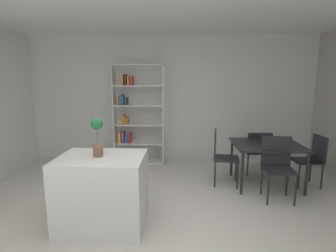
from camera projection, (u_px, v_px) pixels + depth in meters
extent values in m
plane|color=beige|center=(142.00, 232.00, 3.18)|extent=(9.70, 9.70, 0.00)
cube|color=silver|center=(160.00, 99.00, 5.99)|extent=(7.05, 0.06, 2.81)
cube|color=silver|center=(103.00, 191.00, 3.27)|extent=(1.05, 0.80, 0.91)
cylinder|color=brown|center=(98.00, 151.00, 3.19)|extent=(0.12, 0.12, 0.14)
cylinder|color=#476633|center=(97.00, 137.00, 3.16)|extent=(0.01, 0.01, 0.22)
sphere|color=#226639|center=(97.00, 124.00, 3.13)|extent=(0.15, 0.15, 0.15)
cube|color=white|center=(115.00, 115.00, 5.72)|extent=(0.02, 0.31, 2.16)
cube|color=white|center=(163.00, 115.00, 5.68)|extent=(0.02, 0.31, 2.16)
cube|color=white|center=(138.00, 65.00, 5.51)|extent=(1.10, 0.31, 0.02)
cube|color=white|center=(140.00, 161.00, 5.89)|extent=(1.10, 0.31, 0.02)
cube|color=white|center=(140.00, 143.00, 5.81)|extent=(1.06, 0.31, 0.02)
cube|color=white|center=(139.00, 124.00, 5.74)|extent=(1.06, 0.31, 0.02)
cube|color=white|center=(139.00, 105.00, 5.66)|extent=(1.06, 0.31, 0.02)
cube|color=white|center=(138.00, 86.00, 5.59)|extent=(1.06, 0.31, 0.02)
cube|color=gold|center=(120.00, 137.00, 5.81)|extent=(0.06, 0.25, 0.24)
cube|color=#8E4793|center=(124.00, 137.00, 5.80)|extent=(0.05, 0.25, 0.25)
cube|color=#2D6BAD|center=(127.00, 139.00, 5.81)|extent=(0.05, 0.25, 0.17)
cube|color=red|center=(130.00, 138.00, 5.80)|extent=(0.04, 0.25, 0.21)
cube|color=orange|center=(124.00, 119.00, 5.73)|extent=(0.05, 0.25, 0.20)
cube|color=orange|center=(127.00, 121.00, 5.73)|extent=(0.05, 0.25, 0.14)
cube|color=orange|center=(119.00, 100.00, 5.66)|extent=(0.04, 0.25, 0.20)
cube|color=#2D6BAD|center=(121.00, 100.00, 5.66)|extent=(0.04, 0.25, 0.22)
cube|color=#2D6BAD|center=(123.00, 100.00, 5.66)|extent=(0.03, 0.25, 0.20)
cube|color=#38383D|center=(126.00, 101.00, 5.66)|extent=(0.04, 0.25, 0.16)
cube|color=orange|center=(123.00, 80.00, 5.58)|extent=(0.05, 0.25, 0.22)
cube|color=#38383D|center=(126.00, 80.00, 5.58)|extent=(0.03, 0.25, 0.23)
cube|color=gold|center=(129.00, 81.00, 5.58)|extent=(0.03, 0.25, 0.20)
cube|color=red|center=(132.00, 81.00, 5.58)|extent=(0.05, 0.25, 0.19)
cube|color=#232328|center=(267.00, 145.00, 4.49)|extent=(1.14, 0.97, 0.03)
cylinder|color=#232328|center=(242.00, 173.00, 4.16)|extent=(0.04, 0.04, 0.72)
cylinder|color=#232328|center=(307.00, 174.00, 4.12)|extent=(0.04, 0.04, 0.72)
cylinder|color=#232328|center=(232.00, 158.00, 5.00)|extent=(0.04, 0.04, 0.72)
cylinder|color=#232328|center=(285.00, 158.00, 4.95)|extent=(0.04, 0.04, 0.72)
cube|color=#232328|center=(256.00, 151.00, 5.14)|extent=(0.46, 0.46, 0.03)
cube|color=#232328|center=(260.00, 143.00, 4.89)|extent=(0.46, 0.03, 0.40)
cylinder|color=#232328|center=(262.00, 159.00, 5.36)|extent=(0.03, 0.03, 0.43)
cylinder|color=#232328|center=(243.00, 159.00, 5.38)|extent=(0.03, 0.03, 0.43)
cylinder|color=#232328|center=(269.00, 166.00, 4.97)|extent=(0.03, 0.03, 0.43)
cylinder|color=#232328|center=(248.00, 165.00, 4.99)|extent=(0.03, 0.03, 0.43)
cube|color=#232328|center=(306.00, 161.00, 4.51)|extent=(0.47, 0.44, 0.03)
cube|color=#232328|center=(319.00, 148.00, 4.47)|extent=(0.05, 0.42, 0.43)
cylinder|color=#232328|center=(289.00, 170.00, 4.73)|extent=(0.03, 0.03, 0.44)
cylinder|color=#232328|center=(299.00, 177.00, 4.38)|extent=(0.03, 0.03, 0.44)
cylinder|color=#232328|center=(310.00, 170.00, 4.73)|extent=(0.03, 0.03, 0.44)
cylinder|color=#232328|center=(322.00, 177.00, 4.38)|extent=(0.03, 0.03, 0.44)
cube|color=#232328|center=(226.00, 158.00, 4.57)|extent=(0.49, 0.49, 0.03)
cube|color=#232328|center=(215.00, 144.00, 4.56)|extent=(0.09, 0.43, 0.48)
cylinder|color=#232328|center=(237.00, 176.00, 4.40)|extent=(0.03, 0.03, 0.46)
cylinder|color=#232328|center=(236.00, 169.00, 4.75)|extent=(0.03, 0.03, 0.46)
cylinder|color=#232328|center=(215.00, 175.00, 4.47)|extent=(0.03, 0.03, 0.46)
cylinder|color=#232328|center=(215.00, 168.00, 4.82)|extent=(0.03, 0.03, 0.46)
cube|color=#232328|center=(279.00, 170.00, 3.94)|extent=(0.47, 0.44, 0.03)
cube|color=#232328|center=(276.00, 151.00, 4.09)|extent=(0.45, 0.05, 0.47)
cylinder|color=#232328|center=(268.00, 190.00, 3.83)|extent=(0.03, 0.03, 0.47)
cylinder|color=#232328|center=(296.00, 191.00, 3.79)|extent=(0.03, 0.03, 0.47)
cylinder|color=#232328|center=(262.00, 181.00, 4.18)|extent=(0.03, 0.03, 0.47)
cylinder|color=#232328|center=(287.00, 182.00, 4.14)|extent=(0.03, 0.03, 0.47)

